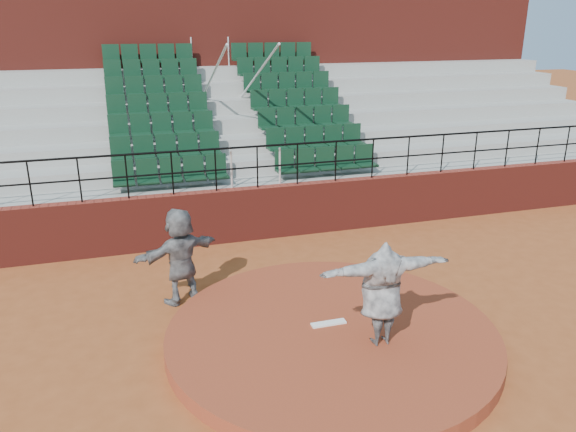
{
  "coord_description": "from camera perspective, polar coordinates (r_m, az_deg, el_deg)",
  "views": [
    {
      "loc": [
        -3.09,
        -7.62,
        5.09
      ],
      "look_at": [
        0.0,
        2.5,
        1.4
      ],
      "focal_mm": 35.0,
      "sensor_mm": 36.0,
      "label": 1
    }
  ],
  "objects": [
    {
      "name": "wall_railing",
      "position": [
        13.35,
        -3.15,
        5.94
      ],
      "size": [
        24.04,
        0.05,
        1.03
      ],
      "color": "black",
      "rests_on": "boundary_wall"
    },
    {
      "name": "seating_deck",
      "position": [
        16.96,
        -6.11,
        6.66
      ],
      "size": [
        24.0,
        5.97,
        4.63
      ],
      "color": "#969691",
      "rests_on": "ground"
    },
    {
      "name": "fielder",
      "position": [
        10.73,
        -10.88,
        -3.97
      ],
      "size": [
        1.8,
        1.2,
        1.86
      ],
      "primitive_type": "imported",
      "rotation": [
        0.0,
        0.0,
        3.56
      ],
      "color": "black",
      "rests_on": "ground"
    },
    {
      "name": "pitching_rubber",
      "position": [
        9.66,
        4.14,
        -10.81
      ],
      "size": [
        0.6,
        0.15,
        0.03
      ],
      "primitive_type": "cube",
      "color": "white",
      "rests_on": "pitchers_mound"
    },
    {
      "name": "boundary_wall",
      "position": [
        13.73,
        -3.04,
        0.33
      ],
      "size": [
        24.0,
        0.3,
        1.3
      ],
      "primitive_type": "cube",
      "color": "maroon",
      "rests_on": "ground"
    },
    {
      "name": "pitcher",
      "position": [
        8.87,
        9.53,
        -7.74
      ],
      "size": [
        2.12,
        0.61,
        1.72
      ],
      "primitive_type": "imported",
      "rotation": [
        0.0,
        0.0,
        3.13
      ],
      "color": "black",
      "rests_on": "pitchers_mound"
    },
    {
      "name": "press_box_facade",
      "position": [
        20.52,
        -8.54,
        14.71
      ],
      "size": [
        24.0,
        3.0,
        7.1
      ],
      "primitive_type": "cube",
      "color": "maroon",
      "rests_on": "ground"
    },
    {
      "name": "pitchers_mound",
      "position": [
        9.61,
        4.45,
        -11.96
      ],
      "size": [
        5.5,
        5.5,
        0.25
      ],
      "primitive_type": "cylinder",
      "color": "brown",
      "rests_on": "ground"
    },
    {
      "name": "ground",
      "position": [
        9.67,
        4.43,
        -12.6
      ],
      "size": [
        90.0,
        90.0,
        0.0
      ],
      "primitive_type": "plane",
      "color": "brown",
      "rests_on": "ground"
    }
  ]
}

